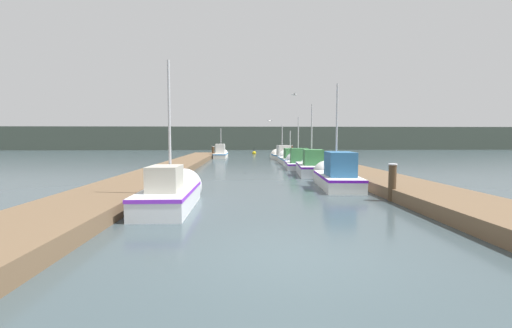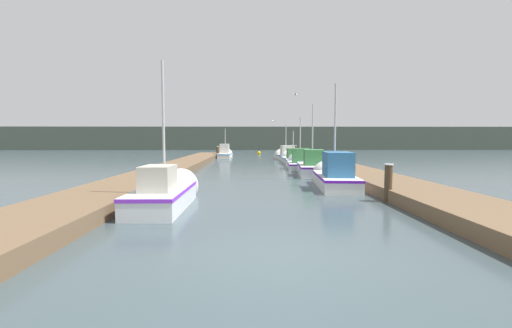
{
  "view_description": "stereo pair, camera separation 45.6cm",
  "coord_description": "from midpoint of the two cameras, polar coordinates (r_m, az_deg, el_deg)",
  "views": [
    {
      "loc": [
        -0.9,
        -5.98,
        2.13
      ],
      "look_at": [
        -0.16,
        12.85,
        0.72
      ],
      "focal_mm": 24.0,
      "sensor_mm": 36.0,
      "label": 1
    },
    {
      "loc": [
        -0.44,
        -5.99,
        2.13
      ],
      "look_at": [
        -0.16,
        12.85,
        0.72
      ],
      "focal_mm": 24.0,
      "sensor_mm": 36.0,
      "label": 2
    }
  ],
  "objects": [
    {
      "name": "ground_plane",
      "position": [
        6.39,
        5.43,
        -15.23
      ],
      "size": [
        200.0,
        200.0,
        0.0
      ],
      "color": "#38474C"
    },
    {
      "name": "dock_left",
      "position": [
        22.57,
        -12.95,
        -0.7
      ],
      "size": [
        2.55,
        40.0,
        0.42
      ],
      "color": "brown",
      "rests_on": "ground_plane"
    },
    {
      "name": "dock_right",
      "position": [
        22.89,
        14.55,
        -0.66
      ],
      "size": [
        2.55,
        40.0,
        0.42
      ],
      "color": "brown",
      "rests_on": "ground_plane"
    },
    {
      "name": "distant_shore_ridge",
      "position": [
        70.59,
        -0.31,
        4.3
      ],
      "size": [
        120.0,
        16.0,
        4.27
      ],
      "color": "#424C42",
      "rests_on": "ground_plane"
    },
    {
      "name": "fishing_boat_0",
      "position": [
        11.28,
        -13.52,
        -4.53
      ],
      "size": [
        1.45,
        4.6,
        4.86
      ],
      "rotation": [
        0.0,
        0.0,
        0.0
      ],
      "color": "silver",
      "rests_on": "ground_plane"
    },
    {
      "name": "fishing_boat_1",
      "position": [
        15.61,
        13.65,
        -1.85
      ],
      "size": [
        1.81,
        5.06,
        4.91
      ],
      "rotation": [
        0.0,
        0.0,
        -0.07
      ],
      "color": "silver",
      "rests_on": "ground_plane"
    },
    {
      "name": "fishing_boat_2",
      "position": [
        21.05,
        9.87,
        -0.36
      ],
      "size": [
        2.06,
        5.61,
        4.58
      ],
      "rotation": [
        0.0,
        0.0,
        -0.09
      ],
      "color": "silver",
      "rests_on": "ground_plane"
    },
    {
      "name": "fishing_boat_3",
      "position": [
        24.9,
        7.79,
        0.22
      ],
      "size": [
        2.0,
        4.79,
        4.21
      ],
      "rotation": [
        0.0,
        0.0,
        -0.07
      ],
      "color": "silver",
      "rests_on": "ground_plane"
    },
    {
      "name": "fishing_boat_4",
      "position": [
        29.93,
        6.5,
        0.89
      ],
      "size": [
        1.71,
        5.77,
        3.32
      ],
      "rotation": [
        0.0,
        0.0,
        0.0
      ],
      "color": "silver",
      "rests_on": "ground_plane"
    },
    {
      "name": "fishing_boat_5",
      "position": [
        34.75,
        5.26,
        1.45
      ],
      "size": [
        1.97,
        5.17,
        3.96
      ],
      "rotation": [
        0.0,
        0.0,
        0.09
      ],
      "color": "silver",
      "rests_on": "ground_plane"
    },
    {
      "name": "fishing_boat_6",
      "position": [
        38.64,
        -4.77,
        1.75
      ],
      "size": [
        1.4,
        5.64,
        3.62
      ],
      "rotation": [
        0.0,
        0.0,
        -0.01
      ],
      "color": "silver",
      "rests_on": "ground_plane"
    },
    {
      "name": "mooring_piling_0",
      "position": [
        12.43,
        22.17,
        -2.9
      ],
      "size": [
        0.29,
        0.29,
        1.28
      ],
      "color": "#473523",
      "rests_on": "ground_plane"
    },
    {
      "name": "mooring_piling_1",
      "position": [
        35.51,
        6.98,
        1.99
      ],
      "size": [
        0.25,
        0.25,
        1.43
      ],
      "color": "#473523",
      "rests_on": "ground_plane"
    },
    {
      "name": "mooring_piling_2",
      "position": [
        40.43,
        -6.09,
        2.12
      ],
      "size": [
        0.35,
        0.35,
        1.21
      ],
      "color": "#473523",
      "rests_on": "ground_plane"
    },
    {
      "name": "channel_buoy",
      "position": [
        46.35,
        0.79,
        1.85
      ],
      "size": [
        0.53,
        0.53,
        1.03
      ],
      "color": "gold",
      "rests_on": "ground_plane"
    },
    {
      "name": "seagull_lead",
      "position": [
        31.32,
        3.28,
        7.2
      ],
      "size": [
        0.53,
        0.38,
        0.12
      ],
      "rotation": [
        0.0,
        0.0,
        5.75
      ],
      "color": "white"
    },
    {
      "name": "seagull_1",
      "position": [
        20.78,
        7.16,
        11.45
      ],
      "size": [
        0.29,
        0.55,
        0.12
      ],
      "rotation": [
        0.0,
        0.0,
        4.66
      ],
      "color": "white"
    }
  ]
}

